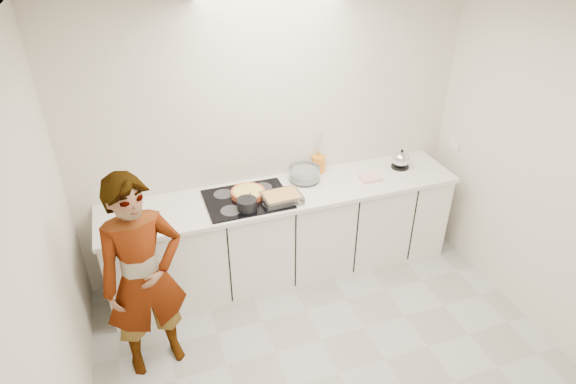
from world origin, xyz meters
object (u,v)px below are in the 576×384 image
object	(u,v)px
baking_dish	(282,197)
kettle	(401,160)
tart_dish	(248,193)
mixing_bowl	(304,175)
saucepan	(247,204)
hob	(247,199)
cook	(144,278)
utensil_crock	(318,164)

from	to	relation	value
baking_dish	kettle	distance (m)	1.30
tart_dish	mixing_bowl	bearing A→B (deg)	10.85
tart_dish	saucepan	size ratio (longest dim) A/B	1.73
tart_dish	hob	bearing A→B (deg)	-113.40
kettle	cook	world-z (taller)	cook
baking_dish	mixing_bowl	bearing A→B (deg)	42.01
saucepan	utensil_crock	xyz separation A→B (m)	(0.82, 0.44, 0.02)
tart_dish	saucepan	distance (m)	0.22
saucepan	baking_dish	size ratio (longest dim) A/B	0.65
mixing_bowl	cook	distance (m)	1.73
saucepan	utensil_crock	size ratio (longest dim) A/B	1.39
hob	mixing_bowl	size ratio (longest dim) A/B	2.38
baking_dish	utensil_crock	xyz separation A→B (m)	(0.51, 0.41, 0.03)
kettle	saucepan	bearing A→B (deg)	-171.24
tart_dish	cook	distance (m)	1.19
tart_dish	baking_dish	world-z (taller)	baking_dish
tart_dish	cook	world-z (taller)	cook
hob	cook	size ratio (longest dim) A/B	0.43
baking_dish	hob	bearing A→B (deg)	154.11
tart_dish	cook	xyz separation A→B (m)	(-0.96, -0.70, -0.12)
saucepan	utensil_crock	distance (m)	0.93
saucepan	baking_dish	bearing A→B (deg)	5.17
kettle	utensil_crock	size ratio (longest dim) A/B	1.23
tart_dish	mixing_bowl	size ratio (longest dim) A/B	1.25
kettle	hob	bearing A→B (deg)	-176.78
cook	hob	bearing A→B (deg)	23.14
hob	tart_dish	size ratio (longest dim) A/B	1.90
hob	mixing_bowl	distance (m)	0.61
hob	baking_dish	distance (m)	0.30
saucepan	kettle	bearing A→B (deg)	8.76
saucepan	baking_dish	xyz separation A→B (m)	(0.31, 0.03, -0.01)
hob	cook	distance (m)	1.15
mixing_bowl	utensil_crock	bearing A→B (deg)	32.71
saucepan	kettle	size ratio (longest dim) A/B	1.13
saucepan	tart_dish	bearing A→B (deg)	72.75
hob	saucepan	bearing A→B (deg)	-105.30
baking_dish	kettle	xyz separation A→B (m)	(1.29, 0.22, 0.03)
hob	saucepan	world-z (taller)	saucepan
hob	baking_dish	size ratio (longest dim) A/B	2.12
mixing_bowl	kettle	size ratio (longest dim) A/B	1.56
cook	kettle	bearing A→B (deg)	4.91
hob	baking_dish	bearing A→B (deg)	-25.89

